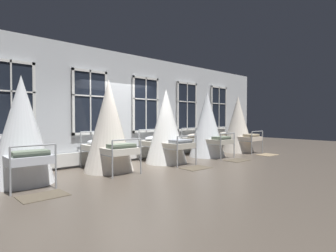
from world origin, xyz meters
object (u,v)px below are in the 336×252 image
cot_third (109,127)px  cot_fourth (166,127)px  cot_fifth (207,125)px  cot_second (22,131)px  cot_sixth (238,125)px

cot_third → cot_fourth: cot_third is taller
cot_third → cot_fifth: 4.02m
cot_second → cot_sixth: cot_sixth is taller
cot_fourth → cot_fifth: bearing=-89.7°
cot_third → cot_sixth: size_ratio=1.04×
cot_third → cot_sixth: (6.05, 0.04, -0.04)m
cot_third → cot_sixth: 6.05m
cot_third → cot_fifth: size_ratio=1.02×
cot_second → cot_sixth: size_ratio=0.99×
cot_third → cot_sixth: cot_third is taller
cot_third → cot_sixth: bearing=-88.4°
cot_fifth → cot_sixth: (2.03, 0.03, -0.02)m
cot_fourth → cot_fifth: (2.03, 0.04, 0.03)m
cot_third → cot_fifth: cot_third is taller
cot_second → cot_third: size_ratio=0.96×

